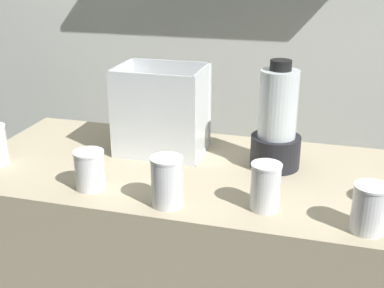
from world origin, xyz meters
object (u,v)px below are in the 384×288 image
at_px(juice_cup_orange_right, 265,189).
at_px(carrot_display_bin, 162,125).
at_px(blender_pitcher, 277,125).
at_px(juice_cup_mango_middle, 167,184).
at_px(juice_cup_carrot_far_right, 369,211).
at_px(juice_cup_pomegranate_left, 90,172).

bearing_deg(juice_cup_orange_right, carrot_display_bin, 141.13).
relative_size(blender_pitcher, juice_cup_mango_middle, 2.47).
xyz_separation_m(juice_cup_mango_middle, juice_cup_carrot_far_right, (0.50, 0.00, -0.01)).
height_order(carrot_display_bin, juice_cup_mango_middle, carrot_display_bin).
height_order(juice_cup_pomegranate_left, juice_cup_mango_middle, juice_cup_mango_middle).
bearing_deg(juice_cup_carrot_far_right, blender_pitcher, 128.48).
distance_m(juice_cup_mango_middle, juice_cup_carrot_far_right, 0.50).
bearing_deg(juice_cup_mango_middle, juice_cup_carrot_far_right, 0.36).
bearing_deg(carrot_display_bin, juice_cup_pomegranate_left, -107.91).
relative_size(juice_cup_pomegranate_left, juice_cup_carrot_far_right, 0.93).
relative_size(blender_pitcher, juice_cup_carrot_far_right, 2.77).
xyz_separation_m(blender_pitcher, juice_cup_mango_middle, (-0.24, -0.33, -0.07)).
distance_m(carrot_display_bin, juice_cup_pomegranate_left, 0.34).
bearing_deg(juice_cup_pomegranate_left, carrot_display_bin, 72.09).
bearing_deg(carrot_display_bin, blender_pitcher, -4.65).
bearing_deg(juice_cup_carrot_far_right, juice_cup_pomegranate_left, 177.45).
relative_size(juice_cup_pomegranate_left, juice_cup_mango_middle, 0.83).
bearing_deg(carrot_display_bin, juice_cup_carrot_far_right, -29.15).
distance_m(carrot_display_bin, juice_cup_orange_right, 0.50).
bearing_deg(juice_cup_pomegranate_left, juice_cup_mango_middle, -8.60).
distance_m(blender_pitcher, juice_cup_carrot_far_right, 0.42).
height_order(juice_cup_pomegranate_left, juice_cup_carrot_far_right, juice_cup_carrot_far_right).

